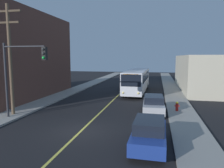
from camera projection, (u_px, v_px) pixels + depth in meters
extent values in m
plane|color=black|center=(81.00, 131.00, 14.67)|extent=(120.00, 120.00, 0.00)
cube|color=gray|center=(53.00, 99.00, 25.86)|extent=(2.50, 90.00, 0.15)
cube|color=gray|center=(178.00, 104.00, 22.88)|extent=(2.50, 90.00, 0.15)
cube|color=#D8CC4C|center=(119.00, 94.00, 29.23)|extent=(0.16, 60.00, 0.01)
cube|color=brown|center=(7.00, 56.00, 26.81)|extent=(10.00, 16.53, 10.38)
cube|color=black|center=(44.00, 85.00, 26.24)|extent=(0.06, 11.57, 1.30)
cube|color=black|center=(43.00, 59.00, 25.84)|extent=(0.06, 11.57, 1.30)
cube|color=black|center=(42.00, 32.00, 25.44)|extent=(0.06, 11.57, 1.30)
cube|color=beige|center=(221.00, 73.00, 32.51)|extent=(12.00, 18.20, 5.29)
cube|color=black|center=(180.00, 79.00, 33.87)|extent=(0.06, 12.74, 1.30)
cube|color=silver|center=(137.00, 80.00, 30.54)|extent=(2.84, 12.06, 2.75)
cube|color=black|center=(131.00, 81.00, 24.71)|extent=(2.35, 0.14, 1.40)
cube|color=black|center=(141.00, 73.00, 36.24)|extent=(2.30, 0.14, 1.10)
cube|color=black|center=(128.00, 76.00, 30.77)|extent=(0.31, 10.20, 1.10)
cube|color=black|center=(146.00, 76.00, 30.19)|extent=(0.31, 10.20, 1.10)
cube|color=orange|center=(131.00, 75.00, 24.64)|extent=(1.79, 0.10, 0.30)
sphere|color=#F9D872|center=(123.00, 93.00, 25.05)|extent=(0.24, 0.24, 0.24)
sphere|color=#F9D872|center=(138.00, 93.00, 24.64)|extent=(0.24, 0.24, 0.24)
cylinder|color=black|center=(124.00, 93.00, 26.91)|extent=(0.32, 1.01, 1.00)
cylinder|color=black|center=(142.00, 94.00, 26.39)|extent=(0.32, 1.01, 1.00)
cylinder|color=black|center=(132.00, 86.00, 34.34)|extent=(0.32, 1.01, 1.00)
cylinder|color=black|center=(147.00, 86.00, 33.83)|extent=(0.32, 1.01, 1.00)
cube|color=navy|center=(149.00, 136.00, 11.94)|extent=(1.91, 4.44, 0.70)
cube|color=black|center=(149.00, 125.00, 11.86)|extent=(1.68, 2.50, 0.60)
cylinder|color=black|center=(131.00, 152.00, 10.72)|extent=(0.24, 0.65, 0.64)
cylinder|color=black|center=(164.00, 155.00, 10.35)|extent=(0.24, 0.65, 0.64)
cylinder|color=black|center=(138.00, 132.00, 13.61)|extent=(0.24, 0.65, 0.64)
cylinder|color=black|center=(164.00, 134.00, 13.24)|extent=(0.24, 0.65, 0.64)
cube|color=#B7B7BC|center=(153.00, 106.00, 19.24)|extent=(1.97, 4.47, 0.70)
cube|color=black|center=(154.00, 99.00, 19.15)|extent=(1.71, 2.52, 0.60)
cylinder|color=black|center=(144.00, 114.00, 17.95)|extent=(0.24, 0.65, 0.64)
cylinder|color=black|center=(164.00, 115.00, 17.68)|extent=(0.24, 0.65, 0.64)
cylinder|color=black|center=(145.00, 106.00, 20.88)|extent=(0.24, 0.65, 0.64)
cylinder|color=black|center=(161.00, 106.00, 20.61)|extent=(0.24, 0.65, 0.64)
cylinder|color=brown|center=(10.00, 60.00, 17.95)|extent=(0.28, 0.28, 9.20)
cube|color=#4C3D2D|center=(7.00, 11.00, 17.46)|extent=(2.40, 0.16, 0.16)
cube|color=#4C3D2D|center=(8.00, 22.00, 17.57)|extent=(2.00, 0.16, 0.16)
cylinder|color=#2D2D33|center=(6.00, 80.00, 17.34)|extent=(0.18, 0.18, 6.00)
cylinder|color=#2D2D33|center=(24.00, 46.00, 16.64)|extent=(3.50, 0.12, 0.12)
cube|color=black|center=(45.00, 54.00, 16.35)|extent=(0.32, 0.36, 1.00)
sphere|color=#2D2D2D|center=(43.00, 49.00, 16.13)|extent=(0.22, 0.22, 0.22)
sphere|color=#2D2D2D|center=(43.00, 53.00, 16.17)|extent=(0.22, 0.22, 0.22)
sphere|color=green|center=(43.00, 58.00, 16.21)|extent=(0.22, 0.22, 0.22)
cylinder|color=red|center=(177.00, 107.00, 19.61)|extent=(0.26, 0.26, 0.70)
sphere|color=gold|center=(177.00, 103.00, 19.56)|extent=(0.24, 0.24, 0.24)
cylinder|color=red|center=(175.00, 106.00, 19.63)|extent=(0.12, 0.10, 0.10)
cylinder|color=red|center=(179.00, 106.00, 19.56)|extent=(0.12, 0.10, 0.10)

